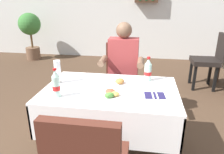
# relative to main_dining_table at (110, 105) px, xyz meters

# --- Properties ---
(main_dining_table) EXTENTS (1.24, 0.81, 0.73)m
(main_dining_table) POSITION_rel_main_dining_table_xyz_m (0.00, 0.00, 0.00)
(main_dining_table) COLOR white
(main_dining_table) RESTS_ON ground
(chair_far_diner_seat) EXTENTS (0.44, 0.50, 0.97)m
(chair_far_diner_seat) POSITION_rel_main_dining_table_xyz_m (0.00, 0.80, -0.01)
(chair_far_diner_seat) COLOR #4C2319
(chair_far_diner_seat) RESTS_ON ground
(seated_diner_far) EXTENTS (0.50, 0.46, 1.26)m
(seated_diner_far) POSITION_rel_main_dining_table_xyz_m (0.04, 0.69, 0.15)
(seated_diner_far) COLOR #282D42
(seated_diner_far) RESTS_ON ground
(plate_near_camera) EXTENTS (0.23, 0.23, 0.06)m
(plate_near_camera) POSITION_rel_main_dining_table_xyz_m (0.05, -0.16, 0.19)
(plate_near_camera) COLOR white
(plate_near_camera) RESTS_ON main_dining_table
(plate_far_diner) EXTENTS (0.22, 0.22, 0.06)m
(plate_far_diner) POSITION_rel_main_dining_table_xyz_m (0.07, 0.12, 0.19)
(plate_far_diner) COLOR white
(plate_far_diner) RESTS_ON main_dining_table
(beer_glass_left) EXTENTS (0.07, 0.07, 0.23)m
(beer_glass_left) POSITION_rel_main_dining_table_xyz_m (-0.53, 0.07, 0.28)
(beer_glass_left) COLOR white
(beer_glass_left) RESTS_ON main_dining_table
(cola_bottle_primary) EXTENTS (0.07, 0.07, 0.26)m
(cola_bottle_primary) POSITION_rel_main_dining_table_xyz_m (-0.42, -0.24, 0.28)
(cola_bottle_primary) COLOR silver
(cola_bottle_primary) RESTS_ON main_dining_table
(cola_bottle_secondary) EXTENTS (0.07, 0.07, 0.25)m
(cola_bottle_secondary) POSITION_rel_main_dining_table_xyz_m (0.34, 0.27, 0.27)
(cola_bottle_secondary) COLOR silver
(cola_bottle_secondary) RESTS_ON main_dining_table
(napkin_cutlery_set) EXTENTS (0.18, 0.19, 0.01)m
(napkin_cutlery_set) POSITION_rel_main_dining_table_xyz_m (0.40, -0.09, 0.17)
(napkin_cutlery_set) COLOR #231E4C
(napkin_cutlery_set) RESTS_ON main_dining_table
(background_chair_left) EXTENTS (0.50, 0.44, 0.97)m
(background_chair_left) POSITION_rel_main_dining_table_xyz_m (1.43, 1.98, -0.01)
(background_chair_left) COLOR black
(background_chair_left) RESTS_ON ground
(potted_plant_corner) EXTENTS (0.55, 0.55, 1.19)m
(potted_plant_corner) POSITION_rel_main_dining_table_xyz_m (-2.61, 3.30, 0.21)
(potted_plant_corner) COLOR brown
(potted_plant_corner) RESTS_ON ground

